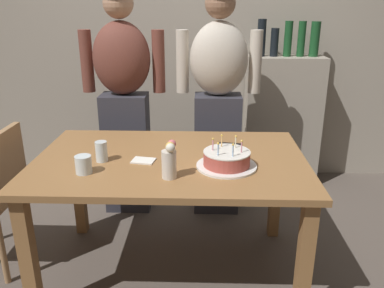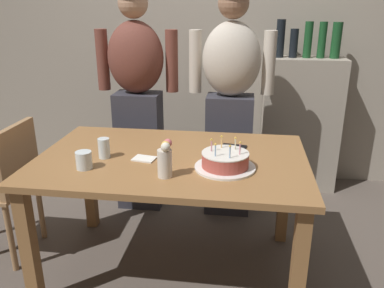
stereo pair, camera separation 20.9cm
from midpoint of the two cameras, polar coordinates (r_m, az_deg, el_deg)
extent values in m
plane|color=#564C44|center=(2.55, -5.30, -17.65)|extent=(10.00, 10.00, 0.00)
cube|color=#9E9384|center=(3.58, -2.94, 15.79)|extent=(5.20, 0.10, 2.60)
cube|color=olive|center=(2.19, -5.90, -2.48)|extent=(1.50, 0.96, 0.03)
cube|color=olive|center=(2.22, -25.33, -15.00)|extent=(0.07, 0.07, 0.70)
cube|color=olive|center=(2.04, 13.11, -16.81)|extent=(0.07, 0.07, 0.70)
cube|color=olive|center=(2.87, -18.22, -5.94)|extent=(0.07, 0.07, 0.70)
cube|color=olive|center=(2.73, 9.93, -6.55)|extent=(0.07, 0.07, 0.70)
cylinder|color=white|center=(2.05, 2.13, -3.27)|extent=(0.32, 0.32, 0.01)
cylinder|color=#B24C42|center=(2.04, 2.15, -2.21)|extent=(0.24, 0.24, 0.07)
cylinder|color=silver|center=(2.02, 2.16, -1.21)|extent=(0.24, 0.24, 0.01)
cylinder|color=#93B7DB|center=(1.96, 0.78, -0.95)|extent=(0.01, 0.01, 0.06)
sphere|color=#F9C64C|center=(1.95, 0.79, 0.02)|extent=(0.01, 0.01, 0.01)
cylinder|color=#93B7DB|center=(1.95, 2.93, -1.10)|extent=(0.01, 0.01, 0.06)
sphere|color=#F9C64C|center=(1.93, 2.95, -0.13)|extent=(0.01, 0.01, 0.01)
cylinder|color=pink|center=(2.00, 4.27, -0.54)|extent=(0.01, 0.01, 0.06)
sphere|color=#F9C64C|center=(1.99, 4.29, 0.41)|extent=(0.01, 0.01, 0.01)
cylinder|color=beige|center=(2.07, 3.49, 0.14)|extent=(0.01, 0.01, 0.06)
sphere|color=#F9C64C|center=(2.05, 3.51, 1.07)|extent=(0.01, 0.01, 0.01)
cylinder|color=#EAB266|center=(2.08, 1.47, 0.29)|extent=(0.01, 0.01, 0.06)
sphere|color=#F9C64C|center=(2.07, 1.48, 1.21)|extent=(0.01, 0.01, 0.01)
cylinder|color=pink|center=(2.02, 0.10, -0.24)|extent=(0.01, 0.01, 0.06)
sphere|color=#F9C64C|center=(2.01, 0.10, 0.70)|extent=(0.01, 0.01, 0.01)
cylinder|color=silver|center=(2.19, -15.73, -1.10)|extent=(0.06, 0.06, 0.11)
cylinder|color=silver|center=(2.07, -18.33, -2.91)|extent=(0.08, 0.08, 0.09)
cube|color=black|center=(2.35, 2.97, -0.22)|extent=(0.15, 0.09, 0.01)
cube|color=white|center=(2.15, -9.86, -2.46)|extent=(0.13, 0.11, 0.01)
cylinder|color=silver|center=(1.92, -6.49, -3.04)|extent=(0.07, 0.07, 0.14)
sphere|color=gold|center=(1.88, -6.39, -0.42)|extent=(0.05, 0.05, 0.05)
sphere|color=#DB6670|center=(1.89, -6.12, -0.03)|extent=(0.04, 0.04, 0.04)
sphere|color=silver|center=(1.86, -6.38, -0.64)|extent=(0.05, 0.05, 0.05)
cube|color=#33333D|center=(3.08, -11.34, -1.32)|extent=(0.34, 0.23, 0.92)
ellipsoid|color=brown|center=(2.90, -12.31, 12.06)|extent=(0.41, 0.27, 0.52)
sphere|color=tan|center=(2.88, -12.87, 19.36)|extent=(0.21, 0.21, 0.21)
cylinder|color=brown|center=(2.88, -7.00, 11.79)|extent=(0.09, 0.09, 0.44)
cylinder|color=brown|center=(3.01, -17.05, 11.41)|extent=(0.09, 0.09, 0.44)
cube|color=#33333D|center=(3.00, 1.65, -1.50)|extent=(0.34, 0.23, 0.92)
ellipsoid|color=beige|center=(2.82, 1.79, 12.27)|extent=(0.41, 0.27, 0.52)
sphere|color=#936B51|center=(2.79, 1.88, 19.82)|extent=(0.21, 0.21, 0.21)
cylinder|color=beige|center=(2.86, 7.11, 11.72)|extent=(0.09, 0.09, 0.44)
cylinder|color=beige|center=(2.86, -3.53, 11.84)|extent=(0.09, 0.09, 0.44)
cube|color=#A37A51|center=(2.54, -27.58, -2.78)|extent=(0.04, 0.40, 0.40)
cylinder|color=#A37A51|center=(2.87, -24.65, -9.69)|extent=(0.04, 0.04, 0.45)
cylinder|color=#A37A51|center=(2.60, -28.08, -13.45)|extent=(0.04, 0.04, 0.45)
cube|color=#9E9384|center=(3.53, 11.23, 3.23)|extent=(0.64, 0.30, 1.13)
cylinder|color=black|center=(3.37, 8.27, 15.03)|extent=(0.07, 0.07, 0.30)
cylinder|color=black|center=(3.39, 10.13, 14.35)|extent=(0.07, 0.07, 0.23)
cylinder|color=#194723|center=(3.40, 12.05, 14.72)|extent=(0.07, 0.07, 0.28)
cylinder|color=#194723|center=(3.42, 13.91, 14.61)|extent=(0.06, 0.06, 0.28)
cylinder|color=#194723|center=(3.45, 15.74, 14.47)|extent=(0.08, 0.08, 0.28)
camera|label=1|loc=(0.10, -92.86, -1.03)|focal=36.67mm
camera|label=2|loc=(0.10, 87.14, 1.03)|focal=36.67mm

